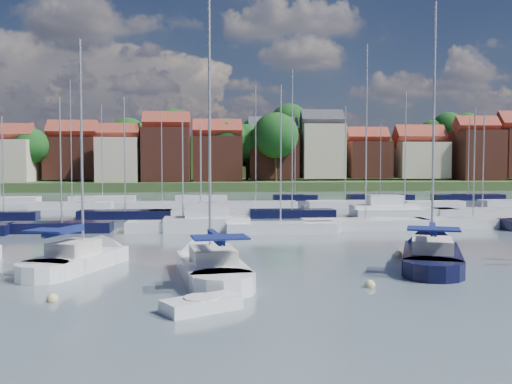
{
  "coord_description": "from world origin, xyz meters",
  "views": [
    {
      "loc": [
        -5.33,
        -26.89,
        5.72
      ],
      "look_at": [
        -1.77,
        14.0,
        3.56
      ],
      "focal_mm": 40.0,
      "sensor_mm": 36.0,
      "label": 1
    }
  ],
  "objects": [
    {
      "name": "buoy_d",
      "position": [
        2.1,
        -1.68,
        0.0
      ],
      "size": [
        0.49,
        0.49,
        0.49
      ],
      "primitive_type": "sphere",
      "color": "beige",
      "rests_on": "ground"
    },
    {
      "name": "buoy_c",
      "position": [
        -4.13,
        -1.38,
        0.0
      ],
      "size": [
        0.45,
        0.45,
        0.45
      ],
      "primitive_type": "sphere",
      "color": "#D85914",
      "rests_on": "ground"
    },
    {
      "name": "sailboat_navy",
      "position": [
        7.6,
        4.77,
        0.36
      ],
      "size": [
        6.91,
        11.74,
        15.82
      ],
      "rotation": [
        0.0,
        0.0,
        1.2
      ],
      "color": "black",
      "rests_on": "ground"
    },
    {
      "name": "buoy_e",
      "position": [
        6.32,
        6.73,
        0.0
      ],
      "size": [
        0.44,
        0.44,
        0.44
      ],
      "primitive_type": "sphere",
      "color": "beige",
      "rests_on": "ground"
    },
    {
      "name": "far_shore_town",
      "position": [
        2.23,
        132.67,
        4.61
      ],
      "size": [
        212.46,
        90.0,
        22.27
      ],
      "color": "#40582C",
      "rests_on": "ground"
    },
    {
      "name": "sailboat_left",
      "position": [
        -11.83,
        5.04,
        0.36
      ],
      "size": [
        5.89,
        9.99,
        13.3
      ],
      "rotation": [
        0.0,
        0.0,
        1.2
      ],
      "color": "white",
      "rests_on": "ground"
    },
    {
      "name": "sailboat_centre",
      "position": [
        -5.26,
        2.47,
        0.36
      ],
      "size": [
        4.33,
        11.25,
        14.93
      ],
      "rotation": [
        0.0,
        0.0,
        1.7
      ],
      "color": "white",
      "rests_on": "ground"
    },
    {
      "name": "marina_field",
      "position": [
        1.91,
        35.15,
        0.43
      ],
      "size": [
        79.62,
        41.41,
        15.93
      ],
      "color": "white",
      "rests_on": "ground"
    },
    {
      "name": "buoy_b",
      "position": [
        -11.65,
        -3.16,
        0.0
      ],
      "size": [
        0.48,
        0.48,
        0.48
      ],
      "primitive_type": "sphere",
      "color": "beige",
      "rests_on": "ground"
    },
    {
      "name": "ground",
      "position": [
        0.0,
        40.0,
        0.0
      ],
      "size": [
        260.0,
        260.0,
        0.0
      ],
      "primitive_type": "plane",
      "color": "#44525D",
      "rests_on": "ground"
    },
    {
      "name": "tender",
      "position": [
        -5.55,
        -5.18,
        0.25
      ],
      "size": [
        3.27,
        2.69,
        0.64
      ],
      "rotation": [
        0.0,
        0.0,
        0.52
      ],
      "color": "white",
      "rests_on": "ground"
    }
  ]
}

